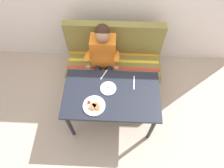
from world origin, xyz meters
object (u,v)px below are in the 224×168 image
object	(u,v)px
table	(112,97)
plate_eggs	(108,88)
fork	(104,75)
plate_breakfast	(94,106)
knife	(134,83)
couch	(114,64)
person	(103,56)

from	to	relation	value
table	plate_eggs	bearing A→B (deg)	120.99
table	fork	size ratio (longest dim) A/B	7.06
plate_breakfast	knife	xyz separation A→B (m)	(0.48, 0.35, -0.01)
table	couch	world-z (taller)	couch
plate_eggs	fork	bearing A→B (deg)	107.65
plate_breakfast	plate_eggs	world-z (taller)	plate_breakfast
fork	knife	bearing A→B (deg)	10.69
table	knife	world-z (taller)	knife
person	plate_breakfast	bearing A→B (deg)	-94.37
couch	plate_eggs	world-z (taller)	couch
person	knife	world-z (taller)	person
couch	knife	xyz separation A→B (m)	(0.28, -0.59, 0.40)
plate_breakfast	couch	bearing A→B (deg)	77.98
person	plate_breakfast	size ratio (longest dim) A/B	4.53
plate_eggs	table	bearing A→B (deg)	-59.01
plate_eggs	fork	xyz separation A→B (m)	(-0.07, 0.21, -0.01)
plate_breakfast	plate_eggs	size ratio (longest dim) A/B	1.34
couch	plate_breakfast	distance (m)	1.04
knife	person	bearing A→B (deg)	136.89
table	plate_eggs	size ratio (longest dim) A/B	6.01
plate_eggs	knife	bearing A→B (deg)	17.50
table	couch	xyz separation A→B (m)	(0.00, 0.76, -0.32)
table	plate_breakfast	bearing A→B (deg)	-138.97
couch	plate_eggs	distance (m)	0.80
plate_breakfast	person	bearing A→B (deg)	85.63
plate_breakfast	knife	size ratio (longest dim) A/B	1.34
couch	plate_breakfast	xyz separation A→B (m)	(-0.20, -0.94, 0.41)
plate_breakfast	plate_eggs	xyz separation A→B (m)	(0.16, 0.25, -0.00)
person	fork	xyz separation A→B (m)	(0.03, -0.31, -0.01)
plate_breakfast	plate_eggs	distance (m)	0.29
table	plate_breakfast	xyz separation A→B (m)	(-0.20, -0.17, 0.09)
table	person	size ratio (longest dim) A/B	0.99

